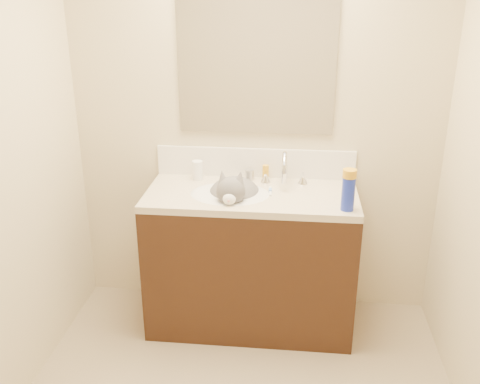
% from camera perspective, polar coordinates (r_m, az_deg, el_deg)
% --- Properties ---
extents(room_shell, '(2.24, 2.54, 2.52)m').
position_cam_1_polar(room_shell, '(1.91, -1.13, 6.68)').
color(room_shell, beige).
rests_on(room_shell, ground).
extents(vanity_cabinet, '(1.20, 0.55, 0.82)m').
position_cam_1_polar(vanity_cabinet, '(3.23, 1.16, -7.50)').
color(vanity_cabinet, black).
rests_on(vanity_cabinet, ground).
extents(counter_slab, '(1.20, 0.55, 0.04)m').
position_cam_1_polar(counter_slab, '(3.04, 1.22, -0.40)').
color(counter_slab, beige).
rests_on(counter_slab, vanity_cabinet).
extents(basin, '(0.45, 0.36, 0.14)m').
position_cam_1_polar(basin, '(3.04, -1.08, -1.39)').
color(basin, white).
rests_on(basin, vanity_cabinet).
extents(faucet, '(0.28, 0.20, 0.21)m').
position_cam_1_polar(faucet, '(3.12, 4.75, 2.22)').
color(faucet, silver).
rests_on(faucet, counter_slab).
extents(cat, '(0.35, 0.43, 0.33)m').
position_cam_1_polar(cat, '(3.05, -0.64, -0.43)').
color(cat, '#565356').
rests_on(cat, basin).
extents(backsplash, '(1.20, 0.02, 0.18)m').
position_cam_1_polar(backsplash, '(3.25, 1.63, 3.14)').
color(backsplash, silver).
rests_on(backsplash, counter_slab).
extents(mirror, '(0.90, 0.02, 0.80)m').
position_cam_1_polar(mirror, '(3.11, 1.75, 13.50)').
color(mirror, white).
rests_on(mirror, room_shell).
extents(pill_bottle, '(0.07, 0.07, 0.11)m').
position_cam_1_polar(pill_bottle, '(3.22, -4.56, 2.33)').
color(pill_bottle, white).
rests_on(pill_bottle, counter_slab).
extents(pill_label, '(0.07, 0.07, 0.04)m').
position_cam_1_polar(pill_label, '(3.23, -4.56, 2.12)').
color(pill_label, '#FB5F29').
rests_on(pill_label, pill_bottle).
extents(silver_jar, '(0.06, 0.06, 0.06)m').
position_cam_1_polar(silver_jar, '(3.21, 1.01, 1.84)').
color(silver_jar, '#B7B7BC').
rests_on(silver_jar, counter_slab).
extents(amber_bottle, '(0.05, 0.05, 0.09)m').
position_cam_1_polar(amber_bottle, '(3.21, 2.74, 2.07)').
color(amber_bottle, gold).
rests_on(amber_bottle, counter_slab).
extents(toothbrush, '(0.02, 0.14, 0.01)m').
position_cam_1_polar(toothbrush, '(3.04, 3.24, 0.11)').
color(toothbrush, white).
rests_on(toothbrush, counter_slab).
extents(toothbrush_head, '(0.02, 0.03, 0.02)m').
position_cam_1_polar(toothbrush_head, '(3.04, 3.24, 0.18)').
color(toothbrush_head, '#6E9BEA').
rests_on(toothbrush_head, counter_slab).
extents(spray_can, '(0.09, 0.09, 0.19)m').
position_cam_1_polar(spray_can, '(2.82, 11.46, -0.13)').
color(spray_can, '#1829AC').
rests_on(spray_can, counter_slab).
extents(spray_cap, '(0.09, 0.09, 0.04)m').
position_cam_1_polar(spray_cap, '(2.79, 11.62, 1.94)').
color(spray_cap, gold).
rests_on(spray_cap, spray_can).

